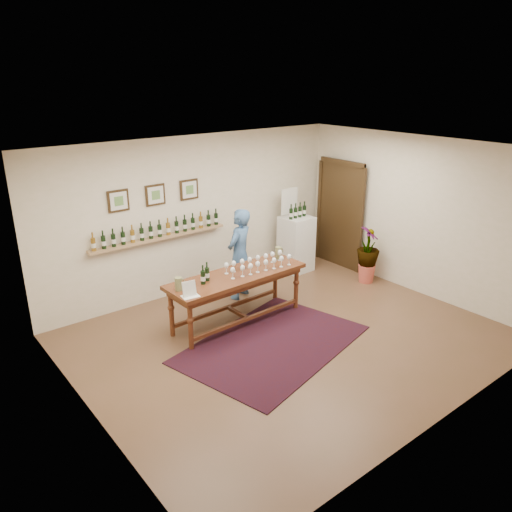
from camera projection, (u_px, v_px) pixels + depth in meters
ground at (289, 338)px, 7.55m from camera, size 6.00×6.00×0.00m
room_shell at (307, 217)px, 9.76m from camera, size 6.00×6.00×6.00m
rug at (273, 344)px, 7.38m from camera, size 3.07×2.41×0.01m
tasting_table at (237, 281)px, 7.84m from camera, size 2.33×0.79×0.82m
table_glasses at (258, 263)px, 7.96m from camera, size 1.43×0.45×0.19m
table_bottles at (205, 273)px, 7.44m from camera, size 0.27×0.16×0.28m
pitcher_left at (179, 284)px, 7.18m from camera, size 0.13×0.13×0.20m
pitcher_right at (278, 253)px, 8.41m from camera, size 0.13×0.13×0.21m
menu_card at (189, 289)px, 7.00m from camera, size 0.26×0.21×0.22m
display_pedestal at (296, 244)px, 9.99m from camera, size 0.57×0.57×1.11m
pedestal_bottles at (298, 210)px, 9.71m from camera, size 0.29×0.08×0.29m
info_sign at (289, 201)px, 9.83m from camera, size 0.42×0.03×0.57m
potted_plant at (368, 255)px, 9.41m from camera, size 0.71×0.71×0.95m
person at (240, 254)px, 8.69m from camera, size 0.69×0.58×1.62m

